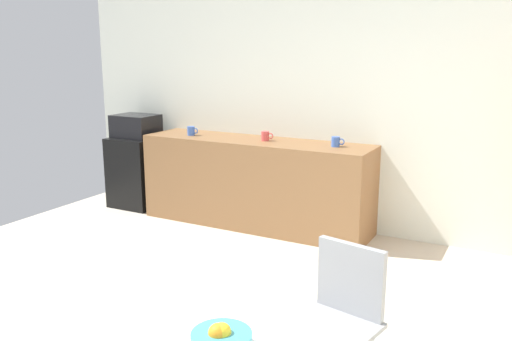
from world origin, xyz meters
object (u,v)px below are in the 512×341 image
object	(u,v)px
microwave	(136,126)
mug_white	(191,131)
mini_fridge	(138,171)
mug_red	(266,136)
chair_gray	(341,306)
fruit_bowl	(221,340)
mug_green	(336,142)

from	to	relation	value
microwave	mug_white	size ratio (longest dim) A/B	3.72
mini_fridge	mug_red	world-z (taller)	mug_red
mini_fridge	chair_gray	xyz separation A→B (m)	(3.28, -2.29, 0.12)
fruit_bowl	chair_gray	bearing A→B (deg)	81.62
fruit_bowl	mug_white	bearing A→B (deg)	126.50
fruit_bowl	mug_green	world-z (taller)	mug_green
mini_fridge	fruit_bowl	xyz separation A→B (m)	(3.15, -3.22, 0.37)
mug_white	mug_green	bearing A→B (deg)	3.08
mini_fridge	fruit_bowl	size ratio (longest dim) A/B	3.59
mug_green	mug_white	bearing A→B (deg)	-176.92
mug_green	mini_fridge	bearing A→B (deg)	-179.50
chair_gray	mug_red	xyz separation A→B (m)	(-1.62, 2.30, 0.43)
mug_green	mug_red	world-z (taller)	same
mug_white	mug_green	xyz separation A→B (m)	(1.59, 0.09, 0.00)
mug_red	microwave	bearing A→B (deg)	-179.82
mug_green	microwave	bearing A→B (deg)	-179.50
mini_fridge	mug_white	world-z (taller)	mug_white
mini_fridge	chair_gray	distance (m)	4.01
microwave	fruit_bowl	world-z (taller)	microwave
microwave	chair_gray	xyz separation A→B (m)	(3.28, -2.29, -0.41)
chair_gray	mug_red	bearing A→B (deg)	125.13
mini_fridge	mug_green	world-z (taller)	mug_green
chair_gray	fruit_bowl	xyz separation A→B (m)	(-0.14, -0.92, 0.25)
mug_white	mug_red	world-z (taller)	same
fruit_bowl	mug_red	size ratio (longest dim) A/B	1.74
mini_fridge	microwave	size ratio (longest dim) A/B	1.68
mini_fridge	mug_red	xyz separation A→B (m)	(1.67, 0.01, 0.54)
chair_gray	mug_white	size ratio (longest dim) A/B	6.43
microwave	mug_white	world-z (taller)	microwave
microwave	chair_gray	distance (m)	4.03
microwave	mug_green	xyz separation A→B (m)	(2.41, 0.02, 0.01)
microwave	fruit_bowl	xyz separation A→B (m)	(3.15, -3.22, -0.17)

